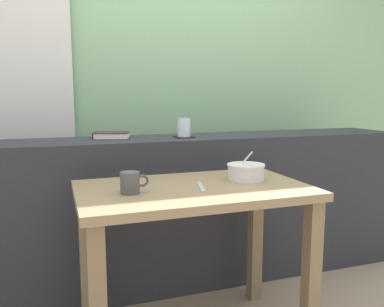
# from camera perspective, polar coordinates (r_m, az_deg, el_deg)

# --- Properties ---
(outdoor_backdrop) EXTENTS (4.80, 0.08, 2.80)m
(outdoor_backdrop) POSITION_cam_1_polar(r_m,az_deg,el_deg) (2.79, -6.23, 14.91)
(outdoor_backdrop) COLOR #8EBC89
(outdoor_backdrop) RESTS_ON ground
(curtain_left_panel) EXTENTS (0.56, 0.06, 2.50)m
(curtain_left_panel) POSITION_cam_1_polar(r_m,az_deg,el_deg) (2.61, -23.14, 11.44)
(curtain_left_panel) COLOR silver
(curtain_left_panel) RESTS_ON ground
(dark_console_ledge) EXTENTS (2.80, 0.39, 0.85)m
(dark_console_ledge) POSITION_cam_1_polar(r_m,az_deg,el_deg) (2.30, -2.49, -8.21)
(dark_console_ledge) COLOR #2D2D33
(dark_console_ledge) RESTS_ON ground
(breakfast_table) EXTENTS (0.96, 0.58, 0.70)m
(breakfast_table) POSITION_cam_1_polar(r_m,az_deg,el_deg) (1.71, 0.19, -9.08)
(breakfast_table) COLOR #826849
(breakfast_table) RESTS_ON ground
(coaster_square) EXTENTS (0.10, 0.10, 0.00)m
(coaster_square) POSITION_cam_1_polar(r_m,az_deg,el_deg) (2.20, -1.15, 2.39)
(coaster_square) COLOR black
(coaster_square) RESTS_ON dark_console_ledge
(juice_glass) EXTENTS (0.07, 0.07, 0.10)m
(juice_glass) POSITION_cam_1_polar(r_m,az_deg,el_deg) (2.19, -1.15, 3.70)
(juice_glass) COLOR white
(juice_glass) RESTS_ON coaster_square
(closed_book) EXTENTS (0.22, 0.18, 0.03)m
(closed_book) POSITION_cam_1_polar(r_m,az_deg,el_deg) (2.19, -11.53, 2.58)
(closed_book) COLOR #47231E
(closed_book) RESTS_ON dark_console_ledge
(soup_bowl) EXTENTS (0.17, 0.17, 0.14)m
(soup_bowl) POSITION_cam_1_polar(r_m,az_deg,el_deg) (1.80, 7.77, -2.69)
(soup_bowl) COLOR silver
(soup_bowl) RESTS_ON breakfast_table
(fork_utensil) EXTENTS (0.05, 0.17, 0.01)m
(fork_utensil) POSITION_cam_1_polar(r_m,az_deg,el_deg) (1.65, 1.32, -4.82)
(fork_utensil) COLOR silver
(fork_utensil) RESTS_ON breakfast_table
(ceramic_mug) EXTENTS (0.11, 0.08, 0.08)m
(ceramic_mug) POSITION_cam_1_polar(r_m,az_deg,el_deg) (1.56, -8.85, -4.16)
(ceramic_mug) COLOR #4C4C4C
(ceramic_mug) RESTS_ON breakfast_table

